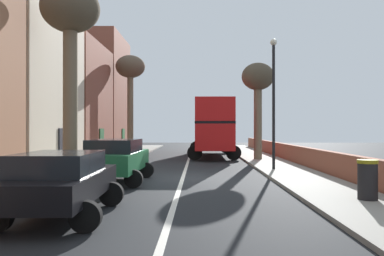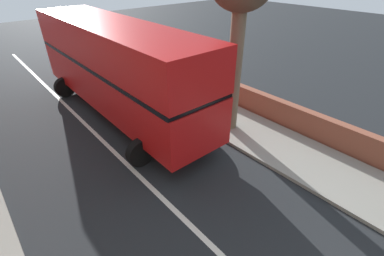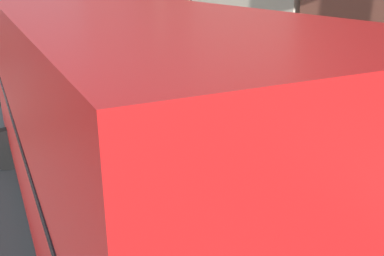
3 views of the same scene
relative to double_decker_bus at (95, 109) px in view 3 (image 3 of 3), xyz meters
name	(u,v)px [view 3 (image 3 of 3)]	position (x,y,z in m)	size (l,w,h in m)	color
ground_plane	(64,78)	(-1.70, -12.93, -2.35)	(84.00, 84.00, 0.00)	black
road_centre_line	(64,77)	(-1.70, -12.93, -2.35)	(0.16, 54.00, 0.01)	silver
sidewalk_left	(162,66)	(-6.60, -12.93, -2.29)	(2.60, 60.00, 0.12)	gray
double_decker_bus	(95,109)	(0.00, 0.00, 0.00)	(3.57, 10.93, 4.06)	#B81313
parked_car_green_left_0	(108,49)	(-4.20, -14.18, -1.40)	(2.56, 4.53, 1.66)	#1E6038
parked_car_black_left_2	(61,24)	(-4.20, -26.61, -1.38)	(2.52, 4.38, 1.72)	black
parked_car_black_left_3	(81,36)	(-4.20, -19.97, -1.47)	(2.48, 4.24, 1.52)	black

